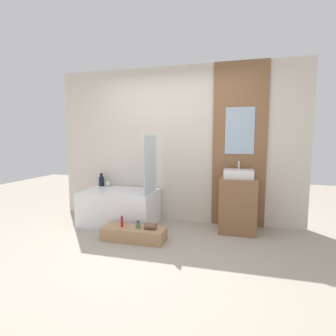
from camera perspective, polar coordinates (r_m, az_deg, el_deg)
ground_plane at (r=3.27m, az=-5.15°, el=-19.16°), size 12.00×12.00×0.00m
wall_tiled_back at (r=4.47m, az=1.62°, el=5.00°), size 4.20×0.06×2.60m
wall_wood_accent at (r=4.30m, az=15.26°, el=4.90°), size 0.83×0.04×2.60m
bathtub at (r=4.46m, az=-10.37°, el=-8.34°), size 1.19×0.80×0.56m
glass_shower_screen at (r=4.03m, az=-3.92°, el=0.73°), size 0.01×0.55×0.91m
wooden_step_bench at (r=3.79m, az=-7.45°, el=-14.02°), size 0.89×0.32×0.18m
vanity_cabinet at (r=4.15m, az=14.91°, el=-7.76°), size 0.54×0.51×0.82m
sink at (r=4.06m, az=15.11°, el=-1.24°), size 0.43×0.30×0.25m
vase_tall_dark at (r=4.87m, az=-14.27°, el=-2.71°), size 0.09×0.09×0.23m
vase_round_light at (r=4.82m, az=-12.95°, el=-3.32°), size 0.10×0.10×0.10m
bottle_soap_primary at (r=3.80m, az=-10.01°, el=-11.44°), size 0.04×0.04×0.15m
bottle_soap_secondary at (r=3.72m, az=-6.51°, el=-12.17°), size 0.06×0.06×0.10m
towel_roll at (r=3.66m, az=-3.86°, el=-12.46°), size 0.16×0.09×0.09m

